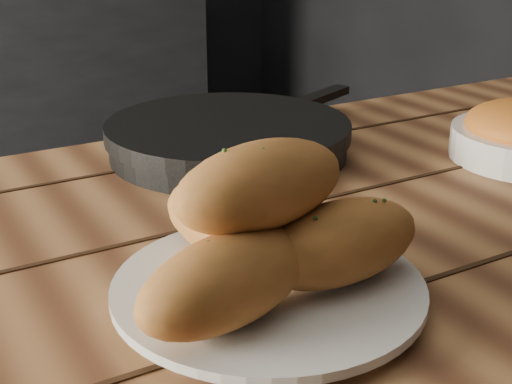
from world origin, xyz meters
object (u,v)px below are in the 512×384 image
(skillet, at_px, (229,137))
(table, at_px, (366,325))
(plate, at_px, (268,291))
(bread_rolls, at_px, (265,232))

(skillet, bearing_deg, table, -88.89)
(plate, distance_m, bread_rolls, 0.06)
(bread_rolls, bearing_deg, skillet, 66.19)
(plate, bearing_deg, bread_rolls, -149.04)
(table, xyz_separation_m, skillet, (-0.01, 0.29, 0.13))
(plate, distance_m, skillet, 0.38)
(table, height_order, bread_rolls, bread_rolls)
(table, distance_m, bread_rolls, 0.24)
(plate, height_order, skillet, skillet)
(table, bearing_deg, bread_rolls, -158.48)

